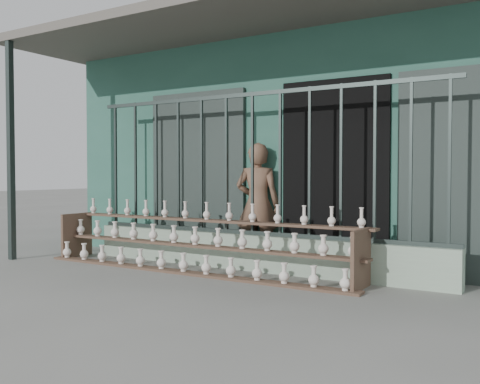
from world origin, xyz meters
The scene contains 6 objects.
ground centered at (0.00, 0.00, 0.00)m, with size 60.00×60.00×0.00m, color slate.
workshop_building centered at (0.00, 4.23, 1.62)m, with size 7.40×6.60×3.21m.
parapet_wall centered at (0.00, 1.30, 0.23)m, with size 5.00×0.20×0.45m, color #9CB79D.
security_fence centered at (0.00, 1.30, 1.35)m, with size 5.00×0.04×1.80m.
shelf_rack centered at (-0.60, 0.88, 0.36)m, with size 4.50×0.68×0.85m.
elderly_woman centered at (-0.13, 1.66, 0.81)m, with size 0.60×0.39×1.63m, color brown.
Camera 1 is at (3.37, -4.53, 1.23)m, focal length 40.00 mm.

